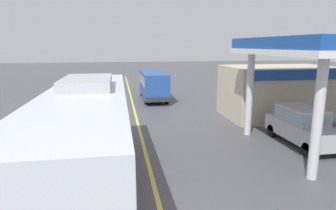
{
  "coord_description": "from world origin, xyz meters",
  "views": [
    {
      "loc": [
        -1.08,
        -5.05,
        4.77
      ],
      "look_at": [
        1.5,
        10.0,
        1.6
      ],
      "focal_mm": 30.93,
      "sensor_mm": 36.0,
      "label": 1
    }
  ],
  "objects_px": {
    "car_at_pump": "(302,124)",
    "minibus_opposing_lane": "(153,83)",
    "coach_bus_main": "(87,142)",
    "pedestrian_by_shop": "(303,125)"
  },
  "relations": [
    {
      "from": "car_at_pump",
      "to": "minibus_opposing_lane",
      "type": "relative_size",
      "value": 0.69
    },
    {
      "from": "coach_bus_main",
      "to": "car_at_pump",
      "type": "relative_size",
      "value": 2.63
    },
    {
      "from": "car_at_pump",
      "to": "pedestrian_by_shop",
      "type": "distance_m",
      "value": 0.1
    },
    {
      "from": "coach_bus_main",
      "to": "pedestrian_by_shop",
      "type": "relative_size",
      "value": 6.65
    },
    {
      "from": "car_at_pump",
      "to": "pedestrian_by_shop",
      "type": "height_order",
      "value": "car_at_pump"
    },
    {
      "from": "minibus_opposing_lane",
      "to": "pedestrian_by_shop",
      "type": "xyz_separation_m",
      "value": [
        5.75,
        -12.99,
        -0.54
      ]
    },
    {
      "from": "coach_bus_main",
      "to": "car_at_pump",
      "type": "xyz_separation_m",
      "value": [
        9.79,
        3.06,
        -0.71
      ]
    },
    {
      "from": "coach_bus_main",
      "to": "car_at_pump",
      "type": "distance_m",
      "value": 10.28
    },
    {
      "from": "coach_bus_main",
      "to": "car_at_pump",
      "type": "bearing_deg",
      "value": 17.39
    },
    {
      "from": "coach_bus_main",
      "to": "minibus_opposing_lane",
      "type": "xyz_separation_m",
      "value": [
        4.09,
        16.09,
        -0.25
      ]
    }
  ]
}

